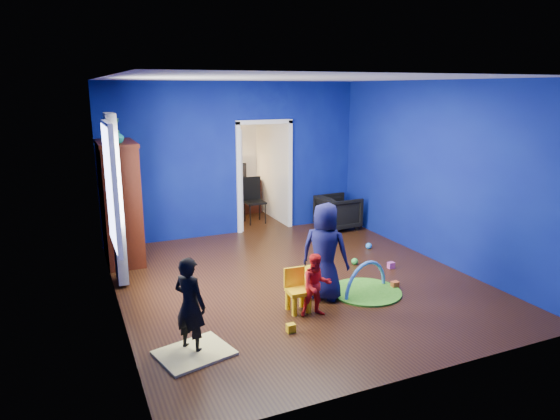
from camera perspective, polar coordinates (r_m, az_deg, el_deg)
name	(u,v)px	position (r m, az deg, el deg)	size (l,w,h in m)	color
floor	(296,281)	(7.46, 1.85, -8.06)	(5.00, 5.50, 0.01)	black
ceiling	(298,78)	(6.92, 2.05, 14.81)	(5.00, 5.50, 0.01)	white
wall_back	(235,159)	(9.57, -5.18, 5.79)	(5.00, 0.02, 2.90)	navy
wall_front	(425,236)	(4.79, 16.24, -2.90)	(5.00, 0.02, 2.90)	navy
wall_left	(112,200)	(6.41, -18.70, 1.10)	(0.02, 5.50, 2.90)	navy
wall_right	(437,173)	(8.42, 17.54, 4.09)	(0.02, 5.50, 2.90)	navy
alcove	(249,162)	(10.61, -3.57, 5.52)	(1.00, 1.75, 2.50)	silver
armchair	(338,212)	(10.09, 6.65, -0.25)	(0.73, 0.75, 0.68)	black
child_black	(190,305)	(5.49, -10.25, -10.61)	(0.39, 0.25, 1.06)	black
child_navy	(325,252)	(6.67, 5.14, -4.77)	(0.65, 0.42, 1.32)	#0E1035
toddler_red	(316,285)	(6.25, 4.18, -8.57)	(0.39, 0.30, 0.80)	red
vase	(117,136)	(7.98, -18.14, 8.02)	(0.20, 0.20, 0.21)	#0C5563
potted_plant	(113,129)	(8.49, -18.55, 8.81)	(0.20, 0.20, 0.36)	green
tv_armoire	(120,202)	(8.44, -17.80, 0.84)	(0.58, 1.14, 1.96)	#3F120A
crt_tv	(123,200)	(8.44, -17.55, 1.13)	(0.46, 0.70, 0.54)	silver
yellow_blanket	(194,353)	(5.63, -9.77, -15.80)	(0.75, 0.60, 0.03)	#F2E07A
hopper_ball	(312,279)	(7.01, 3.71, -7.83)	(0.39, 0.39, 0.39)	yellow
kid_chair	(298,293)	(6.41, 2.12, -9.42)	(0.28, 0.28, 0.50)	yellow
play_mat	(366,292)	(7.14, 9.76, -9.18)	(0.99, 0.99, 0.03)	#2F9421
toy_arch	(366,291)	(7.14, 9.76, -9.13)	(0.88, 0.88, 0.05)	#3F8CD8
window_left	(109,187)	(6.73, -18.91, 2.54)	(0.03, 0.95, 1.55)	white
curtain	(116,200)	(7.34, -18.22, 1.08)	(0.14, 0.42, 2.40)	slate
doorway	(264,178)	(9.84, -1.80, 3.70)	(1.16, 0.10, 2.10)	white
study_desk	(240,196)	(11.36, -4.61, 1.57)	(0.88, 0.44, 0.75)	#3D140A
desk_monitor	(238,171)	(11.36, -4.86, 4.52)	(0.40, 0.05, 0.32)	black
desk_lamp	(227,173)	(11.23, -6.12, 4.27)	(0.14, 0.14, 0.14)	#FFD88C
folding_chair	(255,201)	(10.46, -2.90, 1.00)	(0.40, 0.40, 0.92)	black
book_shelf	(237,123)	(11.23, -4.96, 9.90)	(0.88, 0.24, 0.04)	white
toy_0	(395,285)	(7.36, 12.99, -8.34)	(0.10, 0.08, 0.10)	#D85524
toy_1	(369,246)	(9.00, 10.11, -4.03)	(0.11, 0.11, 0.11)	#2985EB
toy_2	(291,328)	(5.98, 1.25, -13.33)	(0.10, 0.08, 0.10)	yellow
toy_3	(355,261)	(8.18, 8.53, -5.80)	(0.11, 0.11, 0.11)	green
toy_4	(391,265)	(8.11, 12.57, -6.19)	(0.10, 0.08, 0.10)	#C54AA1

